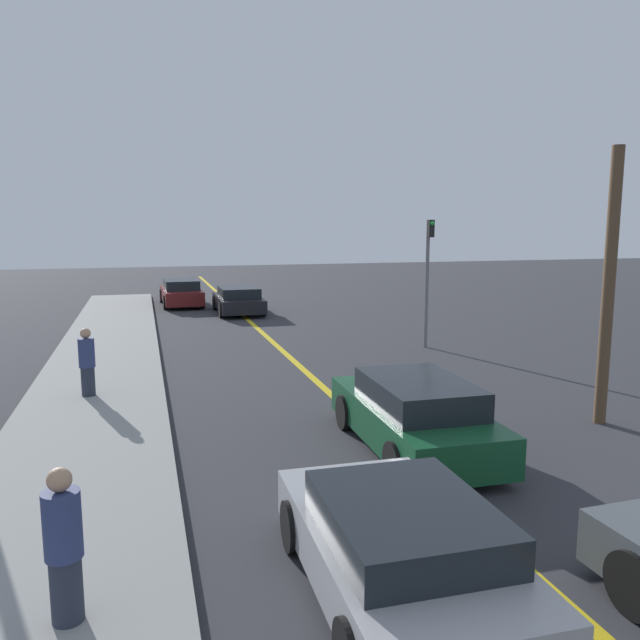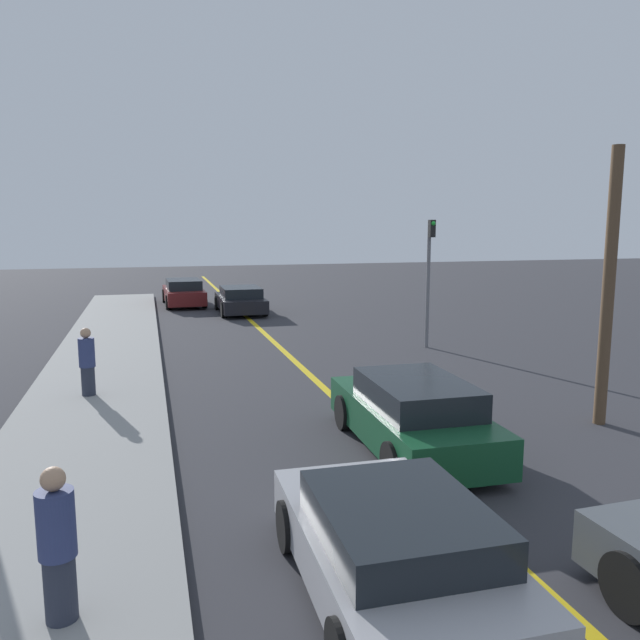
{
  "view_description": "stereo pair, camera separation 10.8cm",
  "coord_description": "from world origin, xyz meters",
  "px_view_note": "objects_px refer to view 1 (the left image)",
  "views": [
    {
      "loc": [
        -4.19,
        -0.53,
        4.02
      ],
      "look_at": [
        0.0,
        14.2,
        1.65
      ],
      "focal_mm": 35.0,
      "sensor_mm": 36.0,
      "label": 1
    },
    {
      "loc": [
        -4.09,
        -0.56,
        4.02
      ],
      "look_at": [
        0.0,
        14.2,
        1.65
      ],
      "focal_mm": 35.0,
      "sensor_mm": 36.0,
      "label": 2
    }
  ],
  "objects_px": {
    "pedestrian_near_curb": "(64,546)",
    "pedestrian_mid_group": "(87,362)",
    "car_ahead_center": "(400,547)",
    "car_oncoming_far": "(181,293)",
    "car_far_distant": "(414,415)",
    "car_parked_left_lot": "(238,300)",
    "utility_pole": "(609,289)",
    "traffic_light": "(428,270)"
  },
  "relations": [
    {
      "from": "car_far_distant",
      "to": "traffic_light",
      "type": "xyz_separation_m",
      "value": [
        4.3,
        8.5,
        1.88
      ]
    },
    {
      "from": "car_oncoming_far",
      "to": "pedestrian_mid_group",
      "type": "relative_size",
      "value": 2.93
    },
    {
      "from": "car_ahead_center",
      "to": "car_oncoming_far",
      "type": "distance_m",
      "value": 25.66
    },
    {
      "from": "traffic_light",
      "to": "pedestrian_near_curb",
      "type": "bearing_deg",
      "value": -128.32
    },
    {
      "from": "pedestrian_mid_group",
      "to": "utility_pole",
      "type": "relative_size",
      "value": 0.28
    },
    {
      "from": "pedestrian_mid_group",
      "to": "car_parked_left_lot",
      "type": "bearing_deg",
      "value": 67.8
    },
    {
      "from": "traffic_light",
      "to": "car_parked_left_lot",
      "type": "bearing_deg",
      "value": 116.21
    },
    {
      "from": "utility_pole",
      "to": "car_far_distant",
      "type": "bearing_deg",
      "value": -175.07
    },
    {
      "from": "car_ahead_center",
      "to": "car_oncoming_far",
      "type": "relative_size",
      "value": 0.86
    },
    {
      "from": "car_ahead_center",
      "to": "traffic_light",
      "type": "bearing_deg",
      "value": 64.27
    },
    {
      "from": "car_far_distant",
      "to": "car_parked_left_lot",
      "type": "bearing_deg",
      "value": 92.63
    },
    {
      "from": "car_ahead_center",
      "to": "traffic_light",
      "type": "xyz_separation_m",
      "value": [
        6.31,
        12.57,
        1.96
      ]
    },
    {
      "from": "car_far_distant",
      "to": "pedestrian_mid_group",
      "type": "height_order",
      "value": "pedestrian_mid_group"
    },
    {
      "from": "car_ahead_center",
      "to": "car_far_distant",
      "type": "height_order",
      "value": "car_far_distant"
    },
    {
      "from": "pedestrian_near_curb",
      "to": "utility_pole",
      "type": "bearing_deg",
      "value": 23.09
    },
    {
      "from": "car_far_distant",
      "to": "car_parked_left_lot",
      "type": "height_order",
      "value": "car_far_distant"
    },
    {
      "from": "utility_pole",
      "to": "car_oncoming_far",
      "type": "bearing_deg",
      "value": 108.36
    },
    {
      "from": "car_oncoming_far",
      "to": "car_far_distant",
      "type": "bearing_deg",
      "value": -84.36
    },
    {
      "from": "traffic_light",
      "to": "pedestrian_mid_group",
      "type": "bearing_deg",
      "value": -160.09
    },
    {
      "from": "pedestrian_near_curb",
      "to": "pedestrian_mid_group",
      "type": "distance_m",
      "value": 8.6
    },
    {
      "from": "car_ahead_center",
      "to": "car_far_distant",
      "type": "distance_m",
      "value": 4.54
    },
    {
      "from": "car_far_distant",
      "to": "car_ahead_center",
      "type": "bearing_deg",
      "value": -115.04
    },
    {
      "from": "car_ahead_center",
      "to": "traffic_light",
      "type": "distance_m",
      "value": 14.2
    },
    {
      "from": "pedestrian_near_curb",
      "to": "car_ahead_center",
      "type": "bearing_deg",
      "value": -5.23
    },
    {
      "from": "pedestrian_mid_group",
      "to": "car_far_distant",
      "type": "bearing_deg",
      "value": -39.58
    },
    {
      "from": "car_oncoming_far",
      "to": "utility_pole",
      "type": "bearing_deg",
      "value": -73.26
    },
    {
      "from": "car_ahead_center",
      "to": "pedestrian_mid_group",
      "type": "relative_size",
      "value": 2.51
    },
    {
      "from": "car_far_distant",
      "to": "pedestrian_near_curb",
      "type": "relative_size",
      "value": 2.8
    },
    {
      "from": "car_far_distant",
      "to": "utility_pole",
      "type": "distance_m",
      "value": 4.79
    },
    {
      "from": "car_far_distant",
      "to": "utility_pole",
      "type": "bearing_deg",
      "value": 6.2
    },
    {
      "from": "car_parked_left_lot",
      "to": "pedestrian_mid_group",
      "type": "distance_m",
      "value": 14.33
    },
    {
      "from": "pedestrian_near_curb",
      "to": "pedestrian_mid_group",
      "type": "bearing_deg",
      "value": 92.99
    },
    {
      "from": "pedestrian_mid_group",
      "to": "traffic_light",
      "type": "height_order",
      "value": "traffic_light"
    },
    {
      "from": "utility_pole",
      "to": "pedestrian_mid_group",
      "type": "bearing_deg",
      "value": 156.24
    },
    {
      "from": "car_parked_left_lot",
      "to": "utility_pole",
      "type": "relative_size",
      "value": 0.78
    },
    {
      "from": "car_ahead_center",
      "to": "pedestrian_near_curb",
      "type": "distance_m",
      "value": 3.42
    },
    {
      "from": "car_far_distant",
      "to": "pedestrian_near_curb",
      "type": "height_order",
      "value": "pedestrian_near_curb"
    },
    {
      "from": "car_parked_left_lot",
      "to": "car_oncoming_far",
      "type": "xyz_separation_m",
      "value": [
        -2.32,
        3.48,
        0.04
      ]
    },
    {
      "from": "traffic_light",
      "to": "utility_pole",
      "type": "bearing_deg",
      "value": -90.03
    },
    {
      "from": "car_oncoming_far",
      "to": "pedestrian_near_curb",
      "type": "height_order",
      "value": "pedestrian_near_curb"
    },
    {
      "from": "pedestrian_near_curb",
      "to": "pedestrian_mid_group",
      "type": "xyz_separation_m",
      "value": [
        -0.45,
        8.59,
        -0.01
      ]
    },
    {
      "from": "car_ahead_center",
      "to": "traffic_light",
      "type": "height_order",
      "value": "traffic_light"
    }
  ]
}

